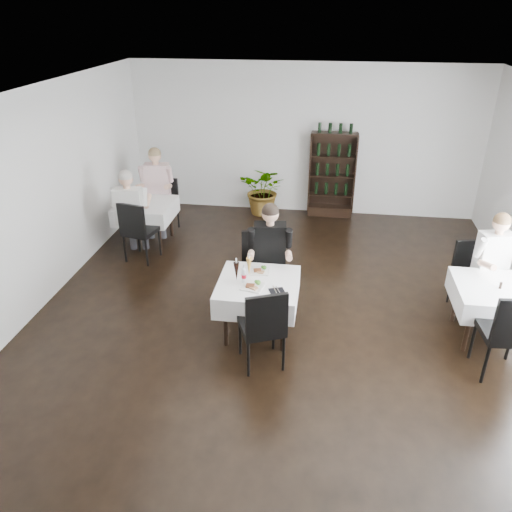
{
  "coord_description": "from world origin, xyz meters",
  "views": [
    {
      "loc": [
        0.47,
        -5.51,
        3.97
      ],
      "look_at": [
        -0.36,
        0.2,
        1.03
      ],
      "focal_mm": 35.0,
      "sensor_mm": 36.0,
      "label": 1
    }
  ],
  "objects": [
    {
      "name": "left_chair_near",
      "position": [
        -2.59,
        1.75,
        0.62
      ],
      "size": [
        0.59,
        0.59,
        1.08
      ],
      "color": "black",
      "rests_on": "ground"
    },
    {
      "name": "potted_tree",
      "position": [
        -0.76,
        4.2,
        0.52
      ],
      "size": [
        1.09,
        1.0,
        1.04
      ],
      "primitive_type": "imported",
      "rotation": [
        0.0,
        0.0,
        -0.22
      ],
      "color": "#27531C",
      "rests_on": "ground"
    },
    {
      "name": "diner_right_far",
      "position": [
        2.81,
        0.83,
        0.89
      ],
      "size": [
        0.64,
        0.68,
        1.54
      ],
      "color": "#3C3D44",
      "rests_on": "ground"
    },
    {
      "name": "main_chair_near",
      "position": [
        -0.13,
        -0.72,
        0.62
      ],
      "size": [
        0.65,
        0.65,
        1.09
      ],
      "color": "black",
      "rests_on": "ground"
    },
    {
      "name": "plate_far",
      "position": [
        -0.31,
        0.26,
        0.79
      ],
      "size": [
        0.26,
        0.26,
        0.08
      ],
      "color": "white",
      "rests_on": "main_table"
    },
    {
      "name": "diner_left_near",
      "position": [
        -2.73,
        1.9,
        0.92
      ],
      "size": [
        0.64,
        0.65,
        1.59
      ],
      "color": "#3C3D44",
      "rests_on": "ground"
    },
    {
      "name": "diner_left_far",
      "position": [
        -2.64,
        3.02,
        0.94
      ],
      "size": [
        0.64,
        0.66,
        1.63
      ],
      "color": "#3C3D44",
      "rests_on": "ground"
    },
    {
      "name": "napkin_cutlery",
      "position": [
        -0.04,
        -0.2,
        0.78
      ],
      "size": [
        0.23,
        0.2,
        0.02
      ],
      "color": "black",
      "rests_on": "main_table"
    },
    {
      "name": "plate_near",
      "position": [
        -0.34,
        -0.15,
        0.79
      ],
      "size": [
        0.31,
        0.31,
        0.08
      ],
      "color": "white",
      "rests_on": "main_table"
    },
    {
      "name": "pepper_mill",
      "position": [
        2.73,
        0.26,
        0.81
      ],
      "size": [
        0.04,
        0.04,
        0.09
      ],
      "primitive_type": "cylinder",
      "rotation": [
        0.0,
        0.0,
        0.11
      ],
      "color": "black",
      "rests_on": "right_table"
    },
    {
      "name": "coke_bottle",
      "position": [
        -0.48,
        -0.03,
        0.87
      ],
      "size": [
        0.06,
        0.06,
        0.25
      ],
      "color": "silver",
      "rests_on": "main_table"
    },
    {
      "name": "right_chair_far",
      "position": [
        2.61,
        1.07,
        0.57
      ],
      "size": [
        0.56,
        0.56,
        1.0
      ],
      "color": "black",
      "rests_on": "ground"
    },
    {
      "name": "pilsner_dark",
      "position": [
        -0.58,
        -0.01,
        0.9
      ],
      "size": [
        0.08,
        0.08,
        0.32
      ],
      "color": "black",
      "rests_on": "main_table"
    },
    {
      "name": "wine_shelf",
      "position": [
        0.6,
        4.31,
        0.85
      ],
      "size": [
        0.9,
        0.28,
        1.75
      ],
      "color": "black",
      "rests_on": "ground"
    },
    {
      "name": "pilsner_lager",
      "position": [
        -0.44,
        0.15,
        0.9
      ],
      "size": [
        0.07,
        0.07,
        0.31
      ],
      "color": "gold",
      "rests_on": "main_table"
    },
    {
      "name": "main_table",
      "position": [
        -0.3,
        0.0,
        0.62
      ],
      "size": [
        1.03,
        1.03,
        0.77
      ],
      "color": "black",
      "rests_on": "ground"
    },
    {
      "name": "right_table",
      "position": [
        2.7,
        0.3,
        0.62
      ],
      "size": [
        0.98,
        0.98,
        0.77
      ],
      "color": "black",
      "rests_on": "ground"
    },
    {
      "name": "right_chair_near",
      "position": [
        2.65,
        -0.49,
        0.65
      ],
      "size": [
        0.57,
        0.57,
        1.15
      ],
      "color": "black",
      "rests_on": "ground"
    },
    {
      "name": "left_chair_far",
      "position": [
        -2.55,
        3.14,
        0.57
      ],
      "size": [
        0.5,
        0.5,
        1.0
      ],
      "color": "black",
      "rests_on": "ground"
    },
    {
      "name": "left_table",
      "position": [
        -2.7,
        2.5,
        0.62
      ],
      "size": [
        0.98,
        0.98,
        0.77
      ],
      "color": "black",
      "rests_on": "ground"
    },
    {
      "name": "diner_main",
      "position": [
        -0.22,
        0.59,
        0.93
      ],
      "size": [
        0.63,
        0.65,
        1.59
      ],
      "color": "#3C3D44",
      "rests_on": "ground"
    },
    {
      "name": "room_shell",
      "position": [
        0.0,
        0.0,
        1.5
      ],
      "size": [
        9.0,
        9.0,
        9.0
      ],
      "color": "black",
      "rests_on": "ground"
    },
    {
      "name": "main_chair_far",
      "position": [
        -0.36,
        0.63,
        0.65
      ],
      "size": [
        0.6,
        0.6,
        1.14
      ],
      "color": "black",
      "rests_on": "ground"
    }
  ]
}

